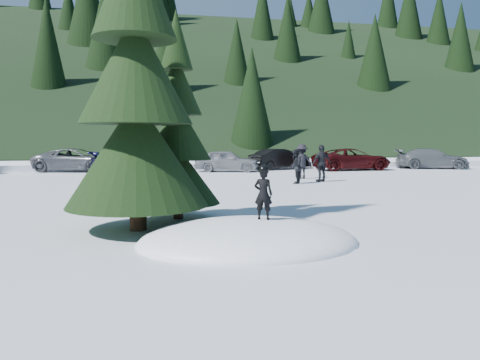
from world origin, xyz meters
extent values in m
plane|color=white|center=(0.00, 0.00, 0.00)|extent=(200.00, 200.00, 0.00)
ellipsoid|color=white|center=(0.00, 0.00, 0.00)|extent=(4.48, 3.52, 0.96)
cylinder|color=black|center=(-2.20, 1.80, 0.70)|extent=(0.38, 0.38, 1.40)
cone|color=black|center=(-2.20, 1.80, 1.79)|extent=(3.20, 3.20, 2.46)
cone|color=black|center=(-2.20, 1.80, 3.65)|extent=(2.54, 2.54, 2.46)
cylinder|color=black|center=(-1.20, 3.20, 0.50)|extent=(0.26, 0.26, 1.00)
cone|color=black|center=(-1.20, 3.20, 1.16)|extent=(2.20, 2.20, 1.52)
cone|color=black|center=(-1.20, 3.20, 2.31)|extent=(1.75, 1.75, 1.52)
cone|color=black|center=(-1.20, 3.20, 3.46)|extent=(1.29, 1.29, 1.52)
cone|color=black|center=(-1.20, 3.20, 4.61)|extent=(0.84, 0.84, 1.52)
imported|color=black|center=(0.29, -0.04, 0.99)|extent=(0.44, 0.38, 1.01)
imported|color=black|center=(4.75, 11.78, 0.80)|extent=(0.89, 0.97, 1.60)
imported|color=black|center=(6.34, 12.51, 0.91)|extent=(1.15, 0.73, 1.81)
imported|color=black|center=(5.98, 14.44, 0.91)|extent=(1.24, 0.80, 1.81)
imported|color=#55585E|center=(-6.42, 22.27, 0.74)|extent=(5.78, 3.77, 1.48)
imported|color=black|center=(-2.64, 18.09, 0.73)|extent=(5.37, 3.33, 1.45)
imported|color=gray|center=(2.97, 20.39, 0.70)|extent=(4.38, 2.60, 1.40)
imported|color=black|center=(6.89, 21.82, 0.71)|extent=(4.54, 2.90, 1.41)
imported|color=black|center=(11.46, 20.27, 0.72)|extent=(5.34, 2.68, 1.45)
imported|color=#565A5F|center=(17.68, 20.64, 0.71)|extent=(5.26, 3.45, 1.42)
camera|label=1|loc=(-1.95, -9.03, 2.08)|focal=35.00mm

